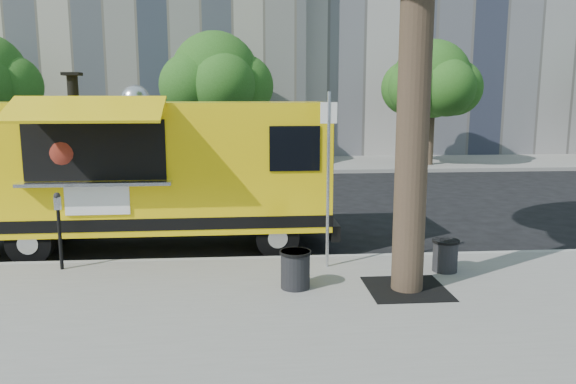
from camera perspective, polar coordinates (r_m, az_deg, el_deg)
name	(u,v)px	position (r m, az deg, el deg)	size (l,w,h in m)	color
ground	(238,252)	(11.30, -5.05, -6.09)	(120.00, 120.00, 0.00)	black
sidewalk	(236,332)	(7.50, -5.30, -13.95)	(60.00, 6.00, 0.15)	gray
curb	(238,262)	(10.39, -5.10, -7.10)	(60.00, 0.14, 0.16)	#999993
far_sidewalk	(241,165)	(24.55, -4.82, 2.77)	(60.00, 5.00, 0.15)	gray
tree_well	(407,289)	(8.93, 11.95, -9.59)	(1.20, 1.20, 0.02)	black
far_tree_b	(215,76)	(23.60, -7.44, 11.58)	(3.60, 3.60, 5.50)	#33261C
far_tree_c	(432,79)	(24.57, 14.41, 11.02)	(3.24, 3.24, 5.21)	#33261C
sign_post	(328,170)	(9.50, 4.10, 2.28)	(0.28, 0.06, 3.00)	silver
parking_meter	(59,222)	(10.24, -22.26, -2.82)	(0.11, 0.11, 1.33)	black
food_truck	(156,168)	(11.52, -13.28, 2.35)	(7.10, 3.33, 3.50)	yellow
trash_bin_left	(295,268)	(8.71, 0.75, -7.75)	(0.49, 0.49, 0.59)	black
trash_bin_right	(445,254)	(9.88, 15.69, -6.12)	(0.45, 0.45, 0.54)	black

